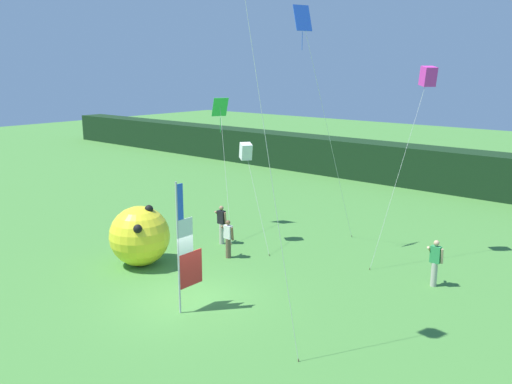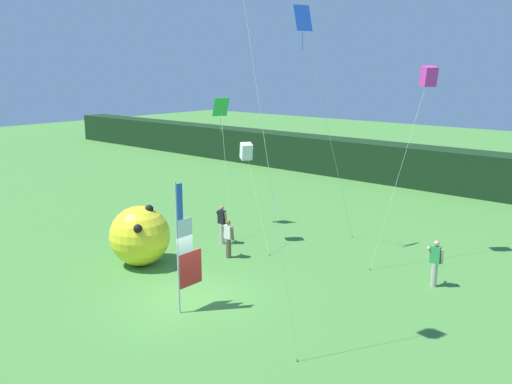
% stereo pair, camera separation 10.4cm
% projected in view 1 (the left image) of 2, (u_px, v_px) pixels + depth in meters
% --- Properties ---
extents(ground_plane, '(120.00, 120.00, 0.00)m').
position_uv_depth(ground_plane, '(190.00, 301.00, 18.03)').
color(ground_plane, '#478438').
extents(distant_treeline, '(80.00, 2.40, 2.65)m').
position_uv_depth(distant_treeline, '(445.00, 170.00, 34.19)').
color(distant_treeline, black).
rests_on(distant_treeline, ground).
extents(banner_flag, '(0.06, 1.03, 4.32)m').
position_uv_depth(banner_flag, '(185.00, 249.00, 16.92)').
color(banner_flag, '#B7B7BC').
rests_on(banner_flag, ground).
extents(person_near_banner, '(0.55, 0.48, 1.75)m').
position_uv_depth(person_near_banner, '(222.00, 224.00, 23.72)').
color(person_near_banner, '#B7B2A3').
rests_on(person_near_banner, ground).
extents(person_mid_field, '(0.55, 0.48, 1.62)m').
position_uv_depth(person_mid_field, '(228.00, 238.00, 21.98)').
color(person_mid_field, brown).
rests_on(person_mid_field, ground).
extents(person_far_left, '(0.55, 0.48, 1.73)m').
position_uv_depth(person_far_left, '(435.00, 262.00, 19.08)').
color(person_far_left, '#B7B2A3').
rests_on(person_far_left, ground).
extents(inflatable_balloon, '(2.39, 2.39, 2.48)m').
position_uv_depth(inflatable_balloon, '(140.00, 236.00, 21.13)').
color(inflatable_balloon, yellow).
rests_on(inflatable_balloon, ground).
extents(kite_green_diamond_0, '(2.90, 2.41, 6.33)m').
position_uv_depth(kite_green_diamond_0, '(220.00, 112.00, 25.37)').
color(kite_green_diamond_0, brown).
rests_on(kite_green_diamond_0, ground).
extents(kite_white_box_1, '(2.37, 1.14, 4.54)m').
position_uv_depth(kite_white_box_1, '(246.00, 152.00, 23.26)').
color(kite_white_box_1, brown).
rests_on(kite_white_box_1, ground).
extents(kite_blue_diamond_2, '(1.03, 3.63, 10.10)m').
position_uv_depth(kite_blue_diamond_2, '(305.00, 31.00, 20.97)').
color(kite_blue_diamond_2, brown).
rests_on(kite_blue_diamond_2, ground).
extents(kite_magenta_box_3, '(1.00, 3.27, 7.78)m').
position_uv_depth(kite_magenta_box_3, '(428.00, 77.00, 20.91)').
color(kite_magenta_box_3, brown).
rests_on(kite_magenta_box_3, ground).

